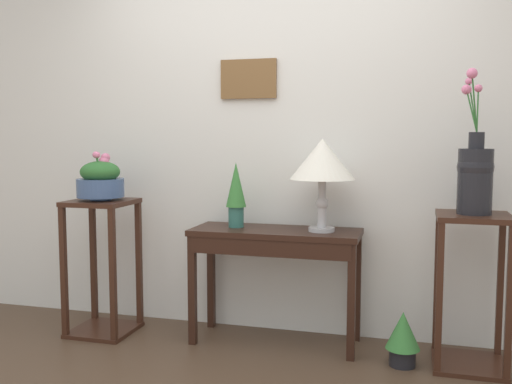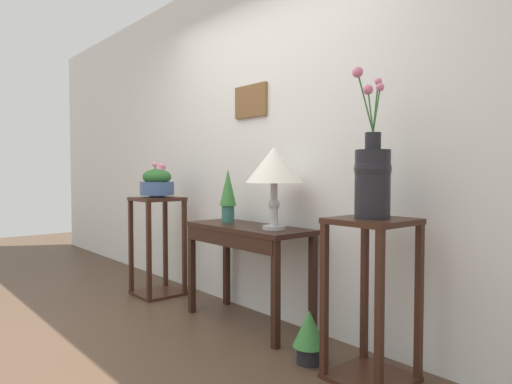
# 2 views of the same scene
# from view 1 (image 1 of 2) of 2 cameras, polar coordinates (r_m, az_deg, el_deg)

# --- Properties ---
(back_wall_with_art) EXTENTS (9.00, 0.13, 2.80)m
(back_wall_with_art) POSITION_cam_1_polar(r_m,az_deg,el_deg) (3.82, 2.06, 7.02)
(back_wall_with_art) COLOR silver
(back_wall_with_art) RESTS_ON ground
(console_table) EXTENTS (1.05, 0.41, 0.73)m
(console_table) POSITION_cam_1_polar(r_m,az_deg,el_deg) (3.56, 1.89, -5.58)
(console_table) COLOR black
(console_table) RESTS_ON ground
(table_lamp) EXTENTS (0.39, 0.39, 0.56)m
(table_lamp) POSITION_cam_1_polar(r_m,az_deg,el_deg) (3.47, 6.63, 3.03)
(table_lamp) COLOR #B7B7BC
(table_lamp) RESTS_ON console_table
(potted_plant_on_console) EXTENTS (0.13, 0.13, 0.41)m
(potted_plant_on_console) POSITION_cam_1_polar(r_m,az_deg,el_deg) (3.63, -2.00, 0.05)
(potted_plant_on_console) COLOR #2D665B
(potted_plant_on_console) RESTS_ON console_table
(pedestal_stand_left) EXTENTS (0.40, 0.40, 0.89)m
(pedestal_stand_left) POSITION_cam_1_polar(r_m,az_deg,el_deg) (3.94, -15.03, -7.22)
(pedestal_stand_left) COLOR #381E14
(pedestal_stand_left) RESTS_ON ground
(planter_bowl_wide_left) EXTENTS (0.30, 0.30, 0.32)m
(planter_bowl_wide_left) POSITION_cam_1_polar(r_m,az_deg,el_deg) (3.85, -15.24, 1.14)
(planter_bowl_wide_left) COLOR #3D5684
(planter_bowl_wide_left) RESTS_ON pedestal_stand_left
(pedestal_stand_right) EXTENTS (0.40, 0.40, 0.87)m
(pedestal_stand_right) POSITION_cam_1_polar(r_m,az_deg,el_deg) (3.47, 20.62, -9.25)
(pedestal_stand_right) COLOR #381E14
(pedestal_stand_right) RESTS_ON ground
(flower_vase_tall_right) EXTENTS (0.20, 0.23, 0.79)m
(flower_vase_tall_right) POSITION_cam_1_polar(r_m,az_deg,el_deg) (3.36, 20.98, 1.80)
(flower_vase_tall_right) COLOR black
(flower_vase_tall_right) RESTS_ON pedestal_stand_right
(potted_plant_floor) EXTENTS (0.19, 0.19, 0.32)m
(potted_plant_floor) POSITION_cam_1_polar(r_m,az_deg,el_deg) (3.44, 14.41, -13.75)
(potted_plant_floor) COLOR black
(potted_plant_floor) RESTS_ON ground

